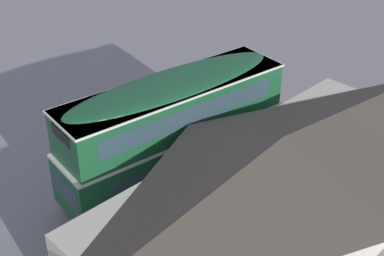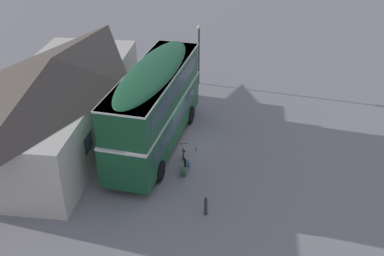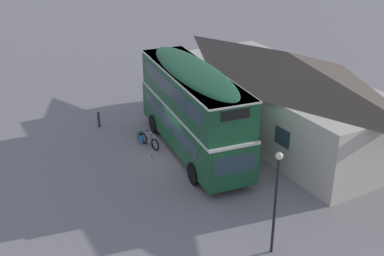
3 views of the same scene
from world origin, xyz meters
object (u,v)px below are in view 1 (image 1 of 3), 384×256
Objects in this scene: kerb_bollard at (208,99)px; double_decker_bus at (174,127)px; water_bottle_clear_plastic at (183,128)px; touring_bicycle at (174,140)px; water_bottle_blue_sports at (146,153)px; backpack_on_ground at (189,133)px.

double_decker_bus is at bearing 32.61° from kerb_bollard.
double_decker_bus reaches higher than water_bottle_clear_plastic.
touring_bicycle is 7.24× the size of water_bottle_blue_sports.
touring_bicycle reaches higher than backpack_on_ground.
touring_bicycle is at bearing 22.70° from kerb_bollard.
double_decker_bus is at bearing 83.59° from water_bottle_blue_sports.
touring_bicycle is 8.17× the size of water_bottle_clear_plastic.
touring_bicycle is at bearing 164.51° from water_bottle_blue_sports.
touring_bicycle is at bearing 31.99° from water_bottle_clear_plastic.
double_decker_bus is 48.30× the size of water_bottle_clear_plastic.
backpack_on_ground reaches higher than water_bottle_blue_sports.
water_bottle_blue_sports is 2.75m from water_bottle_clear_plastic.
water_bottle_clear_plastic is (-2.72, -0.43, -0.01)m from water_bottle_blue_sports.
double_decker_bus is 18.74× the size of backpack_on_ground.
double_decker_bus is at bearing 36.38° from backpack_on_ground.
touring_bicycle is 1.78× the size of kerb_bollard.
double_decker_bus is 10.49× the size of kerb_bollard.
backpack_on_ground is at bearing -143.62° from double_decker_bus.
kerb_bollard is at bearing -162.78° from water_bottle_clear_plastic.
touring_bicycle is at bearing -131.10° from double_decker_bus.
kerb_bollard reaches higher than water_bottle_blue_sports.
double_decker_bus reaches higher than kerb_bollard.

